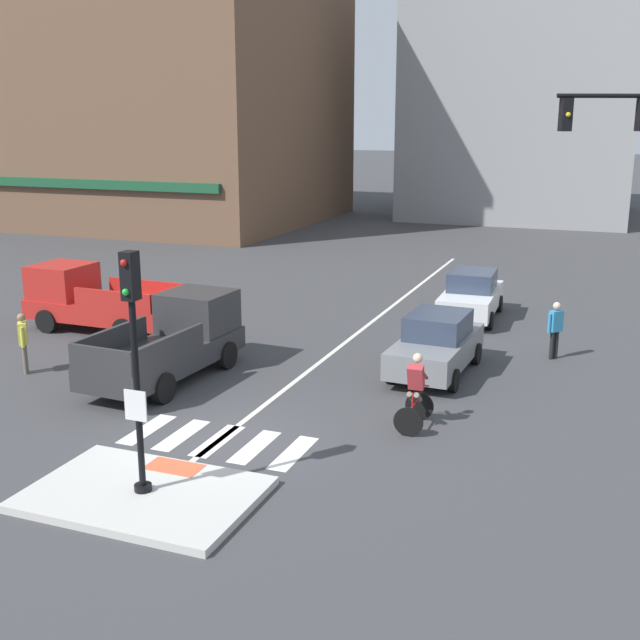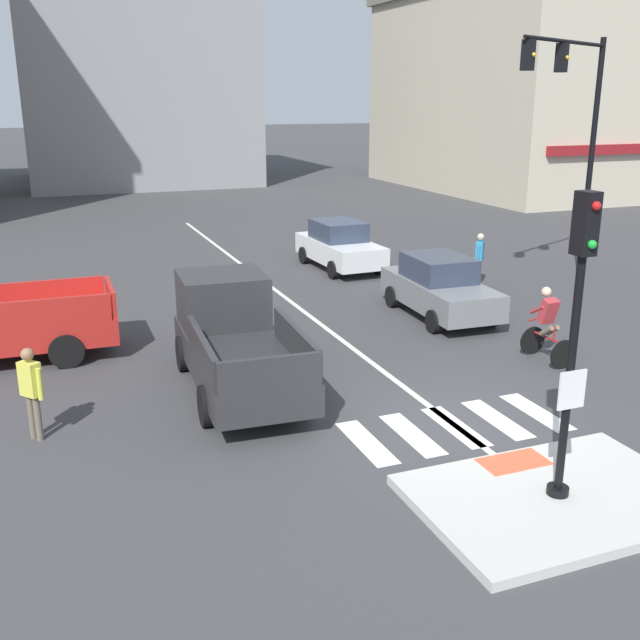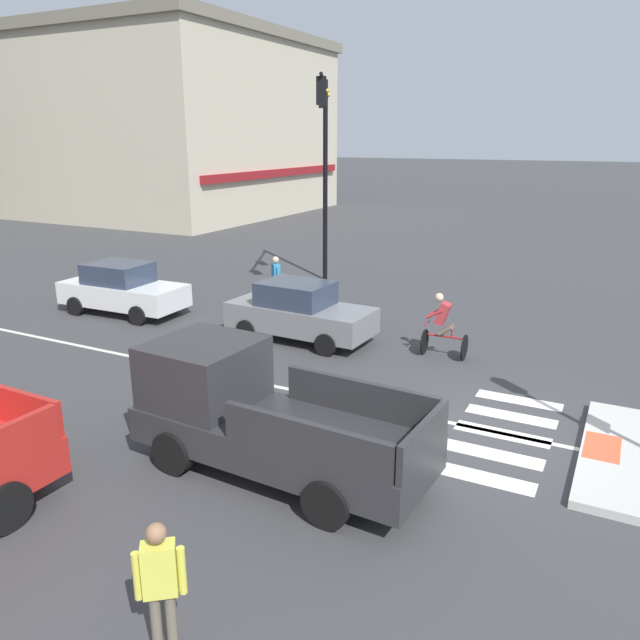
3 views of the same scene
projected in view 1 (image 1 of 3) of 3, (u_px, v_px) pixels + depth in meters
The scene contains 19 objects.
ground_plane at pixel (221, 438), 17.04m from camera, with size 300.00×300.00×0.00m, color #3D3D3F.
traffic_island at pixel (143, 494), 14.33m from camera, with size 4.14×2.82×0.15m, color beige.
tactile_pad_front at pixel (174, 467), 15.27m from camera, with size 1.10×0.60×0.01m, color #DB5B38.
signal_pole at pixel (134, 351), 13.64m from camera, with size 0.44×0.38×4.39m.
crosswalk_stripe_a at pixel (147, 429), 17.50m from camera, with size 0.44×1.80×0.01m, color silver.
crosswalk_stripe_b at pixel (182, 435), 17.19m from camera, with size 0.44×1.80×0.01m, color silver.
crosswalk_stripe_c at pixel (218, 441), 16.88m from camera, with size 0.44×1.80×0.01m, color silver.
crosswalk_stripe_d at pixel (255, 447), 16.57m from camera, with size 0.44×1.80×0.01m, color silver.
crosswalk_stripe_e at pixel (293, 453), 16.26m from camera, with size 0.44×1.80×0.01m, color silver.
lane_centre_line at pixel (365, 327), 26.06m from camera, with size 0.14×28.00×0.01m, color silver.
building_corner_left at pixel (158, 69), 51.46m from camera, with size 21.38×19.11×19.59m.
building_corner_right at pixel (527, 102), 54.66m from camera, with size 15.05×15.45×15.52m.
car_grey_eastbound_mid at pixel (436, 344), 21.20m from camera, with size 1.98×4.17×1.64m.
car_white_eastbound_far at pixel (471, 295), 27.03m from camera, with size 1.95×4.16×1.64m.
pickup_truck_red_cross_left at pixel (92, 300), 25.58m from camera, with size 5.13×2.13×2.08m.
pickup_truck_charcoal_westbound_near at pixel (175, 341), 20.92m from camera, with size 2.27×5.20×2.08m.
cyclist at pixel (415, 390), 17.45m from camera, with size 0.68×1.10×1.68m.
pedestrian_at_curb_left at pixel (23, 338), 21.12m from camera, with size 0.40×0.45×1.67m.
pedestrian_waiting_far_side at pixel (555, 326), 22.40m from camera, with size 0.41×0.43×1.67m.
Camera 1 is at (7.74, -14.01, 6.72)m, focal length 44.23 mm.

